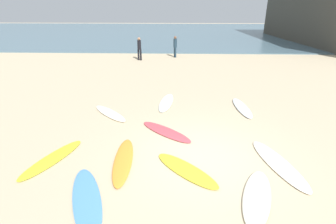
{
  "coord_description": "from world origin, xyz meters",
  "views": [
    {
      "loc": [
        -0.79,
        -6.11,
        3.94
      ],
      "look_at": [
        -1.12,
        2.6,
        0.3
      ],
      "focal_mm": 27.22,
      "sensor_mm": 36.0,
      "label": 1
    }
  ],
  "objects_px": {
    "surfboard_5": "(166,132)",
    "beachgoer_mid": "(139,48)",
    "surfboard_3": "(166,102)",
    "surfboard_2": "(87,200)",
    "surfboard_7": "(123,160)",
    "surfboard_6": "(242,108)",
    "surfboard_1": "(110,113)",
    "surfboard_0": "(186,170)",
    "beachgoer_near": "(175,46)",
    "surfboard_8": "(52,159)",
    "surfboard_9": "(257,197)",
    "surfboard_4": "(278,164)"
  },
  "relations": [
    {
      "from": "surfboard_3",
      "to": "surfboard_9",
      "type": "distance_m",
      "value": 6.31
    },
    {
      "from": "surfboard_6",
      "to": "beachgoer_near",
      "type": "xyz_separation_m",
      "value": [
        -2.92,
        11.29,
        0.9
      ]
    },
    {
      "from": "surfboard_5",
      "to": "surfboard_7",
      "type": "relative_size",
      "value": 0.92
    },
    {
      "from": "surfboard_2",
      "to": "beachgoer_mid",
      "type": "xyz_separation_m",
      "value": [
        -1.03,
        15.59,
        0.93
      ]
    },
    {
      "from": "surfboard_5",
      "to": "surfboard_6",
      "type": "bearing_deg",
      "value": -11.42
    },
    {
      "from": "beachgoer_near",
      "to": "beachgoer_mid",
      "type": "relative_size",
      "value": 0.98
    },
    {
      "from": "surfboard_4",
      "to": "beachgoer_mid",
      "type": "relative_size",
      "value": 1.43
    },
    {
      "from": "surfboard_3",
      "to": "beachgoer_near",
      "type": "distance_m",
      "value": 10.81
    },
    {
      "from": "surfboard_6",
      "to": "surfboard_3",
      "type": "bearing_deg",
      "value": 167.04
    },
    {
      "from": "surfboard_0",
      "to": "beachgoer_near",
      "type": "relative_size",
      "value": 1.21
    },
    {
      "from": "surfboard_7",
      "to": "beachgoer_mid",
      "type": "height_order",
      "value": "beachgoer_mid"
    },
    {
      "from": "surfboard_2",
      "to": "surfboard_6",
      "type": "height_order",
      "value": "surfboard_6"
    },
    {
      "from": "surfboard_3",
      "to": "surfboard_9",
      "type": "height_order",
      "value": "surfboard_9"
    },
    {
      "from": "surfboard_3",
      "to": "surfboard_7",
      "type": "xyz_separation_m",
      "value": [
        -0.97,
        -4.59,
        0.01
      ]
    },
    {
      "from": "surfboard_1",
      "to": "beachgoer_mid",
      "type": "distance_m",
      "value": 10.82
    },
    {
      "from": "surfboard_1",
      "to": "surfboard_4",
      "type": "distance_m",
      "value": 6.29
    },
    {
      "from": "surfboard_4",
      "to": "beachgoer_near",
      "type": "relative_size",
      "value": 1.46
    },
    {
      "from": "beachgoer_near",
      "to": "surfboard_6",
      "type": "bearing_deg",
      "value": -3.88
    },
    {
      "from": "surfboard_9",
      "to": "beachgoer_near",
      "type": "distance_m",
      "value": 16.8
    },
    {
      "from": "surfboard_9",
      "to": "surfboard_7",
      "type": "bearing_deg",
      "value": -2.0
    },
    {
      "from": "surfboard_3",
      "to": "beachgoer_near",
      "type": "height_order",
      "value": "beachgoer_near"
    },
    {
      "from": "surfboard_1",
      "to": "surfboard_6",
      "type": "distance_m",
      "value": 5.39
    },
    {
      "from": "surfboard_7",
      "to": "beachgoer_near",
      "type": "relative_size",
      "value": 1.38
    },
    {
      "from": "surfboard_5",
      "to": "surfboard_6",
      "type": "relative_size",
      "value": 0.95
    },
    {
      "from": "surfboard_8",
      "to": "surfboard_9",
      "type": "xyz_separation_m",
      "value": [
        5.23,
        -1.33,
        0.0
      ]
    },
    {
      "from": "surfboard_0",
      "to": "surfboard_9",
      "type": "bearing_deg",
      "value": -76.3
    },
    {
      "from": "beachgoer_mid",
      "to": "surfboard_4",
      "type": "bearing_deg",
      "value": -48.49
    },
    {
      "from": "surfboard_8",
      "to": "surfboard_5",
      "type": "bearing_deg",
      "value": -129.22
    },
    {
      "from": "surfboard_1",
      "to": "beachgoer_near",
      "type": "relative_size",
      "value": 1.27
    },
    {
      "from": "surfboard_5",
      "to": "beachgoer_mid",
      "type": "distance_m",
      "value": 12.58
    },
    {
      "from": "surfboard_5",
      "to": "surfboard_9",
      "type": "distance_m",
      "value": 3.77
    },
    {
      "from": "surfboard_0",
      "to": "surfboard_7",
      "type": "relative_size",
      "value": 0.88
    },
    {
      "from": "surfboard_2",
      "to": "surfboard_8",
      "type": "distance_m",
      "value": 2.16
    },
    {
      "from": "surfboard_0",
      "to": "surfboard_1",
      "type": "height_order",
      "value": "surfboard_1"
    },
    {
      "from": "surfboard_3",
      "to": "surfboard_5",
      "type": "distance_m",
      "value": 2.81
    },
    {
      "from": "surfboard_2",
      "to": "surfboard_7",
      "type": "relative_size",
      "value": 1.02
    },
    {
      "from": "surfboard_1",
      "to": "surfboard_6",
      "type": "height_order",
      "value": "surfboard_6"
    },
    {
      "from": "surfboard_4",
      "to": "surfboard_9",
      "type": "distance_m",
      "value": 1.62
    },
    {
      "from": "surfboard_4",
      "to": "surfboard_8",
      "type": "height_order",
      "value": "surfboard_8"
    },
    {
      "from": "surfboard_4",
      "to": "beachgoer_near",
      "type": "xyz_separation_m",
      "value": [
        -2.97,
        15.34,
        0.91
      ]
    },
    {
      "from": "surfboard_0",
      "to": "beachgoer_mid",
      "type": "relative_size",
      "value": 1.19
    },
    {
      "from": "surfboard_6",
      "to": "beachgoer_mid",
      "type": "bearing_deg",
      "value": 116.02
    },
    {
      "from": "surfboard_0",
      "to": "surfboard_1",
      "type": "relative_size",
      "value": 0.96
    },
    {
      "from": "surfboard_1",
      "to": "surfboard_3",
      "type": "height_order",
      "value": "surfboard_1"
    },
    {
      "from": "surfboard_3",
      "to": "beachgoer_mid",
      "type": "bearing_deg",
      "value": 111.19
    },
    {
      "from": "beachgoer_mid",
      "to": "surfboard_2",
      "type": "bearing_deg",
      "value": -66.86
    },
    {
      "from": "surfboard_0",
      "to": "beachgoer_mid",
      "type": "distance_m",
      "value": 14.79
    },
    {
      "from": "surfboard_2",
      "to": "surfboard_5",
      "type": "height_order",
      "value": "surfboard_2"
    },
    {
      "from": "surfboard_4",
      "to": "surfboard_9",
      "type": "relative_size",
      "value": 1.22
    },
    {
      "from": "surfboard_3",
      "to": "surfboard_5",
      "type": "xyz_separation_m",
      "value": [
        0.11,
        -2.8,
        0.0
      ]
    }
  ]
}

